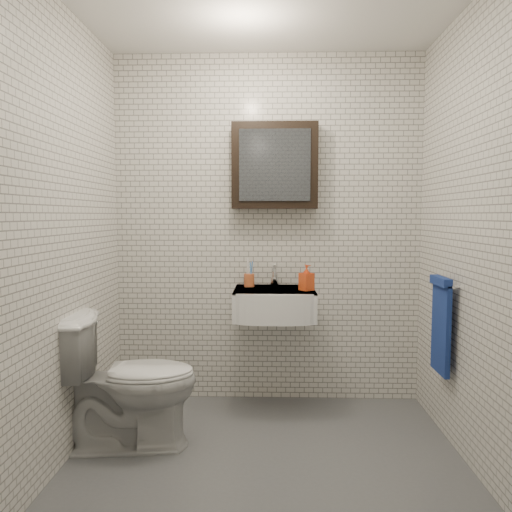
% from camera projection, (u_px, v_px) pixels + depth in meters
% --- Properties ---
extents(ground, '(2.20, 2.00, 0.01)m').
position_uv_depth(ground, '(266.00, 463.00, 2.72)').
color(ground, '#52555A').
rests_on(ground, ground).
extents(room_shell, '(2.22, 2.02, 2.51)m').
position_uv_depth(room_shell, '(266.00, 194.00, 2.60)').
color(room_shell, silver).
rests_on(room_shell, ground).
extents(washbasin, '(0.55, 0.50, 0.20)m').
position_uv_depth(washbasin, '(274.00, 303.00, 3.39)').
color(washbasin, white).
rests_on(washbasin, room_shell).
extents(faucet, '(0.06, 0.20, 0.15)m').
position_uv_depth(faucet, '(274.00, 276.00, 3.57)').
color(faucet, silver).
rests_on(faucet, washbasin).
extents(mirror_cabinet, '(0.60, 0.15, 0.60)m').
position_uv_depth(mirror_cabinet, '(275.00, 166.00, 3.50)').
color(mirror_cabinet, black).
rests_on(mirror_cabinet, room_shell).
extents(towel_rail, '(0.09, 0.30, 0.58)m').
position_uv_depth(towel_rail, '(441.00, 321.00, 2.98)').
color(towel_rail, silver).
rests_on(towel_rail, room_shell).
extents(toothbrush_cup, '(0.08, 0.08, 0.20)m').
position_uv_depth(toothbrush_cup, '(249.00, 279.00, 3.53)').
color(toothbrush_cup, '#C35C30').
rests_on(toothbrush_cup, washbasin).
extents(soap_bottle, '(0.11, 0.11, 0.17)m').
position_uv_depth(soap_bottle, '(306.00, 278.00, 3.35)').
color(soap_bottle, '#F15019').
rests_on(soap_bottle, washbasin).
extents(toilet, '(0.82, 0.52, 0.79)m').
position_uv_depth(toilet, '(129.00, 380.00, 2.90)').
color(toilet, silver).
rests_on(toilet, ground).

